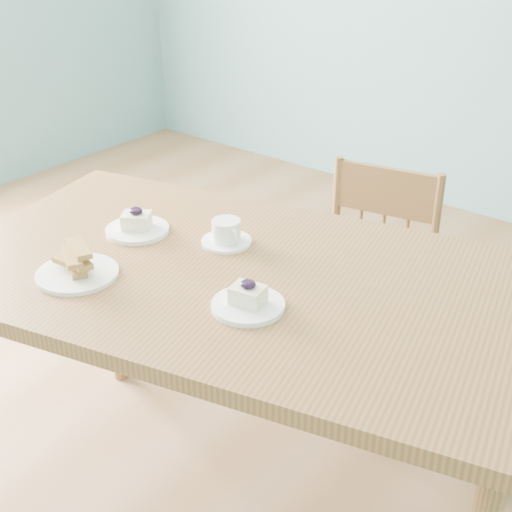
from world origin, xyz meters
TOP-DOWN VIEW (x-y plane):
  - room at (0.00, 0.00)m, footprint 5.01×5.01m
  - dining_table at (0.36, -0.03)m, footprint 1.71×1.22m
  - dining_chair at (0.36, 0.67)m, footprint 0.46×0.45m
  - cheesecake_plate_near at (0.48, -0.15)m, footprint 0.18×0.18m
  - cheesecake_plate_far at (-0.02, -0.03)m, footprint 0.18×0.18m
  - coffee_cup at (0.23, 0.07)m, footprint 0.14×0.14m
  - biscotti_plate at (0.04, -0.30)m, footprint 0.21×0.21m

SIDE VIEW (x-z plane):
  - dining_chair at x=0.36m, z-range 0.01..0.88m
  - dining_table at x=0.36m, z-range 0.33..1.16m
  - cheesecake_plate_near at x=0.48m, z-range 0.81..0.88m
  - cheesecake_plate_far at x=-0.02m, z-range 0.81..0.89m
  - biscotti_plate at x=0.04m, z-range 0.81..0.90m
  - coffee_cup at x=0.23m, z-range 0.82..0.89m
  - room at x=0.00m, z-range -0.01..2.71m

